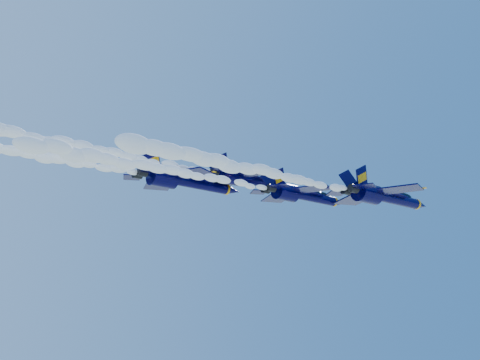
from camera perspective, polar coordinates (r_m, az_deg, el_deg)
jet_lead at (r=94.76m, az=13.45°, el=-1.50°), size 19.50×16.00×7.25m
smoke_trail_jet_lead at (r=76.05m, az=1.11°, el=1.07°), size 36.13×2.17×1.96m
jet_second at (r=93.93m, az=5.86°, el=-1.40°), size 17.24×14.14×6.40m
smoke_trail_jet_second at (r=78.58m, az=-7.47°, el=1.07°), size 36.13×1.92×1.73m
jet_third at (r=97.17m, az=0.59°, el=0.10°), size 17.12×14.04×6.36m
smoke_trail_jet_third at (r=83.90m, az=-12.94°, el=2.68°), size 36.13×1.91×1.72m
jet_fourth at (r=94.16m, az=-5.33°, el=-0.08°), size 19.63×16.10×7.29m
smoke_trail_jet_fourth at (r=83.06m, az=-20.71°, el=2.61°), size 36.13×2.19×1.97m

